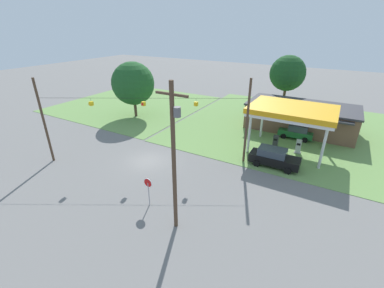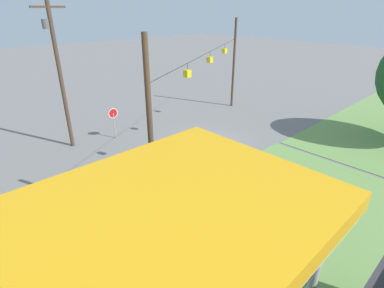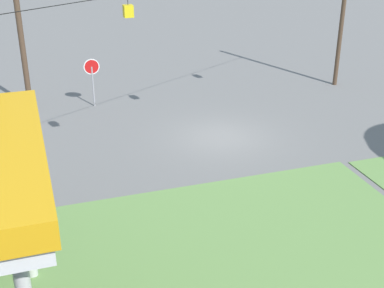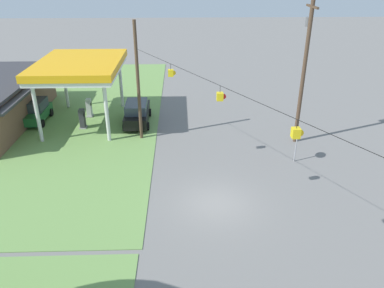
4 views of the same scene
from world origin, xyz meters
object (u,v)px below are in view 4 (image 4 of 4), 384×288
(gas_station_canopy, at_px, (80,67))
(fuel_pump_near, at_px, (82,119))
(fuel_pump_far, at_px, (89,108))
(stop_sign_roadside, at_px, (297,137))
(car_at_pumps_front, at_px, (137,112))
(utility_pole_main, at_px, (304,65))
(car_at_pumps_rear, at_px, (35,111))

(gas_station_canopy, xyz_separation_m, fuel_pump_near, (-1.28, -0.00, -3.98))
(gas_station_canopy, relative_size, fuel_pump_far, 5.44)
(gas_station_canopy, distance_m, stop_sign_roadside, 17.69)
(car_at_pumps_front, relative_size, utility_pole_main, 0.48)
(stop_sign_roadside, bearing_deg, gas_station_canopy, -115.50)
(fuel_pump_near, xyz_separation_m, fuel_pump_far, (2.56, 0.00, 0.00))
(car_at_pumps_front, distance_m, car_at_pumps_rear, 8.77)
(gas_station_canopy, height_order, fuel_pump_near, gas_station_canopy)
(fuel_pump_far, bearing_deg, fuel_pump_near, 180.00)
(gas_station_canopy, relative_size, stop_sign_roadside, 3.56)
(fuel_pump_near, height_order, stop_sign_roadside, stop_sign_roadside)
(stop_sign_roadside, bearing_deg, car_at_pumps_front, -121.93)
(fuel_pump_far, relative_size, stop_sign_roadside, 0.65)
(car_at_pumps_front, relative_size, car_at_pumps_rear, 1.20)
(gas_station_canopy, bearing_deg, fuel_pump_far, -0.07)
(gas_station_canopy, xyz_separation_m, utility_pole_main, (-4.30, -16.68, 1.09))
(utility_pole_main, bearing_deg, car_at_pumps_front, 72.53)
(stop_sign_roadside, bearing_deg, car_at_pumps_rear, -111.29)
(car_at_pumps_rear, bearing_deg, fuel_pump_near, 68.69)
(car_at_pumps_front, distance_m, utility_pole_main, 13.79)
(fuel_pump_far, bearing_deg, stop_sign_roadside, -119.18)
(gas_station_canopy, distance_m, car_at_pumps_rear, 5.81)
(fuel_pump_far, relative_size, car_at_pumps_rear, 0.39)
(gas_station_canopy, height_order, fuel_pump_far, gas_station_canopy)
(fuel_pump_far, xyz_separation_m, utility_pole_main, (-5.58, -16.68, 5.07))
(car_at_pumps_front, relative_size, stop_sign_roadside, 2.00)
(fuel_pump_far, relative_size, utility_pole_main, 0.16)
(car_at_pumps_front, height_order, car_at_pumps_rear, car_at_pumps_front)
(car_at_pumps_front, xyz_separation_m, car_at_pumps_rear, (0.75, 8.74, -0.04))
(fuel_pump_far, relative_size, car_at_pumps_front, 0.33)
(gas_station_canopy, height_order, car_at_pumps_front, gas_station_canopy)
(car_at_pumps_rear, xyz_separation_m, stop_sign_roadside, (-7.84, -20.11, 0.87))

